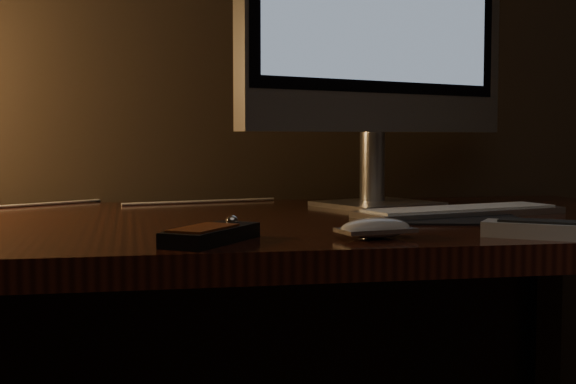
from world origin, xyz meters
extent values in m
cube|color=#38150C|center=(0.00, 1.85, 0.73)|extent=(1.60, 0.75, 0.04)
cube|color=black|center=(0.75, 2.18, 0.35)|extent=(0.06, 0.06, 0.71)
cube|color=black|center=(0.00, 2.20, 0.45)|extent=(1.48, 0.02, 0.51)
cube|color=silver|center=(0.32, 2.04, 0.75)|extent=(0.25, 0.24, 0.01)
cylinder|color=silver|center=(0.32, 2.07, 0.83)|extent=(0.06, 0.06, 0.13)
cube|color=silver|center=(0.41, 1.85, 0.76)|extent=(0.39, 0.20, 0.01)
cube|color=black|center=(0.35, 1.80, 0.75)|extent=(0.29, 0.26, 0.00)
ellipsoid|color=white|center=(0.17, 1.58, 0.76)|extent=(0.11, 0.07, 0.02)
cube|color=black|center=(-0.04, 1.58, 0.76)|extent=(0.14, 0.17, 0.02)
cube|color=maroon|center=(-0.04, 1.58, 0.77)|extent=(0.10, 0.11, 0.00)
sphere|color=silver|center=(-0.04, 1.58, 0.77)|extent=(0.02, 0.02, 0.02)
cube|color=#989B9D|center=(0.41, 1.52, 0.76)|extent=(0.20, 0.16, 0.02)
cube|color=black|center=(0.41, 1.52, 0.77)|extent=(0.16, 0.13, 0.00)
cylinder|color=red|center=(0.41, 1.52, 0.77)|extent=(0.01, 0.01, 0.00)
cylinder|color=#0C8C19|center=(0.41, 1.52, 0.77)|extent=(0.01, 0.01, 0.00)
cylinder|color=gold|center=(0.41, 1.52, 0.77)|extent=(0.01, 0.01, 0.00)
cylinder|color=#1433BF|center=(0.41, 1.52, 0.77)|extent=(0.01, 0.01, 0.00)
cylinder|color=white|center=(-0.18, 2.16, 0.75)|extent=(0.62, 0.25, 0.01)
camera|label=1|loc=(-0.14, 0.57, 0.88)|focal=50.00mm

